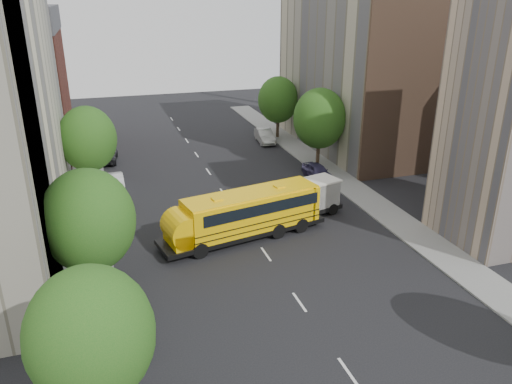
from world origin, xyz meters
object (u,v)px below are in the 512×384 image
street_tree_5 (278,100)px  parked_car_4 (317,171)px  street_tree_0 (91,336)px  safari_truck (302,199)px  parked_car_1 (114,181)px  parked_car_2 (106,156)px  street_tree_1 (88,221)px  school_bus (242,214)px  parked_car_0 (128,327)px  parked_car_5 (265,136)px  street_tree_2 (88,139)px  street_tree_4 (320,119)px

street_tree_5 → parked_car_4: size_ratio=1.80×
street_tree_0 → street_tree_5: (22.00, 40.00, 0.06)m
safari_truck → parked_car_4: bearing=43.6°
street_tree_0 → parked_car_4: size_ratio=1.77×
parked_car_1 → parked_car_2: bearing=-88.6°
street_tree_1 → safari_truck: bearing=24.1°
street_tree_0 → parked_car_4: (20.60, 24.92, -3.93)m
school_bus → parked_car_4: bearing=32.5°
parked_car_0 → parked_car_2: size_ratio=0.97×
safari_truck → parked_car_5: size_ratio=1.46×
street_tree_2 → street_tree_4: 22.00m
parked_car_1 → parked_car_0: bearing=88.0°
school_bus → parked_car_4: (10.49, 10.09, -1.25)m
parked_car_4 → street_tree_0: bearing=-134.0°
parked_car_4 → parked_car_5: size_ratio=0.87×
street_tree_1 → parked_car_4: street_tree_1 is taller
street_tree_2 → parked_car_1: street_tree_2 is taller
street_tree_1 → parked_car_5: size_ratio=1.64×
parked_car_5 → school_bus: bearing=-106.6°
street_tree_4 → parked_car_2: bearing=157.6°
parked_car_1 → street_tree_5: bearing=-149.8°
street_tree_0 → street_tree_2: street_tree_2 is taller
street_tree_0 → parked_car_2: (1.40, 36.48, -3.98)m
street_tree_4 → street_tree_5: street_tree_4 is taller
street_tree_1 → parked_car_1: bearing=84.3°
street_tree_4 → safari_truck: (-6.29, -10.98, -3.57)m
street_tree_1 → parked_car_2: bearing=87.0°
street_tree_5 → safari_truck: size_ratio=1.07×
street_tree_5 → parked_car_1: street_tree_5 is taller
street_tree_1 → parked_car_5: street_tree_1 is taller
street_tree_2 → parked_car_1: (1.77, -0.29, -4.03)m
safari_truck → parked_car_5: safari_truck is taller
street_tree_1 → parked_car_0: (1.40, -4.50, -4.16)m
street_tree_0 → street_tree_5: street_tree_5 is taller
street_tree_1 → parked_car_4: size_ratio=1.89×
street_tree_2 → parked_car_0: (1.40, -22.50, -4.03)m
street_tree_1 → school_bus: (10.11, 4.83, -2.99)m
school_bus → parked_car_4: school_bus is taller
street_tree_1 → parked_car_1: size_ratio=1.62×
parked_car_2 → parked_car_5: bearing=-168.0°
street_tree_0 → street_tree_1: size_ratio=0.94×
street_tree_0 → safari_truck: size_ratio=1.06×
street_tree_4 → parked_car_0: bearing=-132.5°
street_tree_4 → school_bus: street_tree_4 is taller
street_tree_1 → parked_car_4: bearing=35.9°
parked_car_2 → parked_car_5: 18.51m
street_tree_0 → parked_car_0: size_ratio=1.59×
parked_car_2 → parked_car_4: parked_car_4 is taller
safari_truck → parked_car_2: size_ratio=1.47×
parked_car_4 → parked_car_0: bearing=-139.1°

